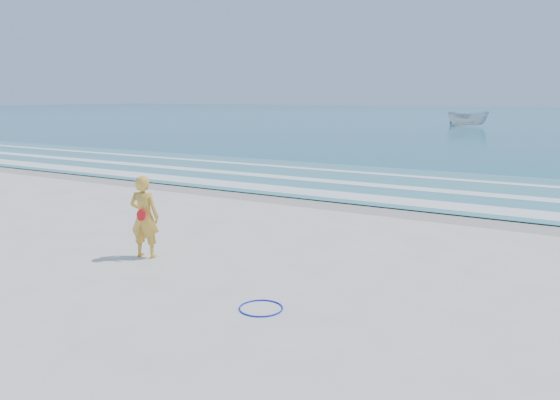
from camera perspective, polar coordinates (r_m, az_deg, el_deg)
The scene contains 10 objects.
ground at distance 12.04m, azimuth -12.37°, elevation -7.49°, with size 400.00×400.00×0.00m, color silver.
wet_sand at distance 19.38m, azimuth 5.96°, elevation -0.34°, with size 400.00×2.40×0.00m, color #B2A893.
ocean at distance 113.65m, azimuth 26.80°, elevation 7.79°, with size 400.00×190.00×0.04m, color #19727F.
shallow at distance 23.95m, azimuth 10.97°, elevation 1.76°, with size 400.00×10.00×0.01m, color #59B7AD.
foam_near at distance 20.54m, azimuth 7.48°, elevation 0.40°, with size 400.00×1.40×0.01m, color white.
foam_mid at distance 23.21m, azimuth 10.30°, elevation 1.51°, with size 400.00×0.90×0.01m, color white.
foam_far at distance 26.29m, azimuth 12.81°, elevation 2.50°, with size 400.00×0.60×0.01m, color white.
hoop at distance 9.91m, azimuth -2.00°, elevation -11.22°, with size 0.80×0.80×0.03m, color #0C18DC.
boat at distance 71.90m, azimuth 19.03°, elevation 8.06°, with size 1.90×5.05×1.95m, color silver.
woman at distance 13.07m, azimuth -13.98°, elevation -1.70°, with size 0.80×0.63×1.94m.
Camera 1 is at (7.87, -8.32, 3.73)m, focal length 35.00 mm.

